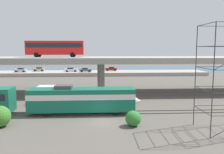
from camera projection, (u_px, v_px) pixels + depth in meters
name	position (u px, v px, depth m)	size (l,w,h in m)	color
ground_plane	(102.00, 122.00, 30.06)	(260.00, 260.00, 0.00)	#565149
rail_strip_near	(102.00, 114.00, 33.27)	(110.00, 0.12, 0.12)	#59544C
rail_strip_far	(102.00, 111.00, 34.76)	(110.00, 0.12, 0.12)	#59544C
train_locomotive	(87.00, 99.00, 33.64)	(16.18, 3.04, 4.18)	#14664C
highway_overpass	(101.00, 61.00, 49.06)	(96.00, 11.10, 7.61)	#9E998E
transit_bus_on_overpass	(55.00, 47.00, 49.45)	(12.00, 2.68, 3.40)	red
service_truck_west	(57.00, 94.00, 40.04)	(6.80, 2.46, 3.04)	black
scaffolding_tower	(223.00, 75.00, 25.87)	(4.51, 4.51, 12.07)	#2D2D30
pier_parking_lot	(100.00, 73.00, 84.51)	(75.63, 10.91, 1.24)	#9E998E
parked_car_0	(20.00, 70.00, 82.05)	(4.10, 1.84, 1.50)	#B7B7BC
parked_car_1	(111.00, 69.00, 86.76)	(4.35, 1.91, 1.50)	maroon
parked_car_2	(39.00, 69.00, 85.34)	(4.06, 1.90, 1.50)	#9E998C
parked_car_3	(85.00, 70.00, 82.17)	(4.34, 1.87, 1.50)	#515459
parked_car_4	(71.00, 70.00, 83.17)	(4.67, 1.84, 1.50)	silver
harbor_water	(100.00, 69.00, 107.38)	(140.00, 36.00, 0.01)	#2D5170
shrub_left	(0.00, 116.00, 27.88)	(2.59, 2.59, 2.59)	#397628
shrub_right	(133.00, 118.00, 28.19)	(1.91, 1.91, 1.91)	#2E782E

